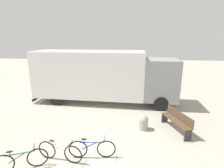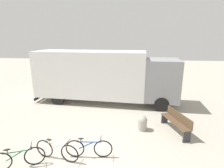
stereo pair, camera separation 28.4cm
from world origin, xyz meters
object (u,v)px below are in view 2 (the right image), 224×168
Objects in this scene: park_bench at (177,121)px; bicycle_middle at (57,150)px; bicycle_near at (18,158)px; delivery_truck at (103,75)px; bicycle_far at (89,148)px; bollard_near_bench at (142,123)px.

bicycle_middle is (-4.62, -2.47, -0.16)m from park_bench.
bicycle_near is 0.94× the size of bicycle_middle.
bicycle_middle is at bearing -93.52° from delivery_truck.
bicycle_far is (1.09, 0.26, 0.00)m from bicycle_middle.
bollard_near_bench is (2.39, -3.55, -1.47)m from delivery_truck.
bicycle_far is at bearing 23.51° from bicycle_middle.
bicycle_near is at bearing 97.36° from park_bench.
bicycle_middle reaches higher than bollard_near_bench.
bicycle_far is at bearing -132.69° from bollard_near_bench.
bicycle_near is at bearing -144.58° from bollard_near_bench.
bollard_near_bench is (2.01, 2.18, 0.00)m from bicycle_far.
park_bench is 2.66× the size of bollard_near_bench.
delivery_truck is 5.43m from park_bench.
bollard_near_bench is at bearing 11.77° from bicycle_near.
bollard_near_bench is at bearing -52.84° from delivery_truck.
bicycle_near and bicycle_far have the same top height.
bicycle_far reaches higher than bollard_near_bench.
bicycle_near is 2.32m from bicycle_far.
bicycle_near is 2.22× the size of bollard_near_bench.
delivery_truck is 13.22× the size of bollard_near_bench.
bollard_near_bench is (3.10, 2.44, 0.00)m from bicycle_middle.
park_bench is 6.46m from bicycle_near.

